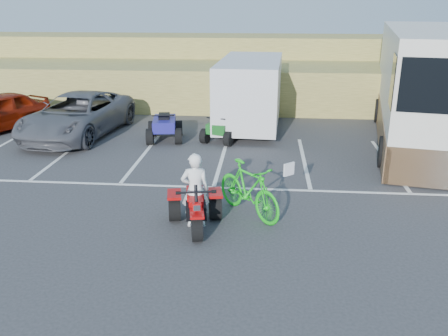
# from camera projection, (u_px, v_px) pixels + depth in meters

# --- Properties ---
(ground) EXTENTS (100.00, 100.00, 0.00)m
(ground) POSITION_uv_depth(u_px,v_px,m) (202.00, 226.00, 11.05)
(ground) COLOR #323234
(ground) RESTS_ON ground
(parking_stripes) EXTENTS (28.00, 5.16, 0.01)m
(parking_stripes) POSITION_uv_depth(u_px,v_px,m) (247.00, 168.00, 14.79)
(parking_stripes) COLOR white
(parking_stripes) RESTS_ON ground
(grass_embankment) EXTENTS (40.00, 8.50, 3.10)m
(grass_embankment) POSITION_uv_depth(u_px,v_px,m) (240.00, 71.00, 25.10)
(grass_embankment) COLOR olive
(grass_embankment) RESTS_ON ground
(red_trike_atv) EXTENTS (1.58, 1.92, 1.11)m
(red_trike_atv) POSITION_uv_depth(u_px,v_px,m) (196.00, 228.00, 10.94)
(red_trike_atv) COLOR #A8090A
(red_trike_atv) RESTS_ON ground
(rider) EXTENTS (0.71, 0.53, 1.76)m
(rider) POSITION_uv_depth(u_px,v_px,m) (195.00, 190.00, 10.78)
(rider) COLOR white
(rider) RESTS_ON ground
(green_dirt_bike) EXTENTS (1.94, 2.09, 1.34)m
(green_dirt_bike) POSITION_uv_depth(u_px,v_px,m) (249.00, 189.00, 11.40)
(green_dirt_bike) COLOR #14BF19
(green_dirt_bike) RESTS_ON ground
(grey_pickup) EXTENTS (3.36, 6.06, 1.61)m
(grey_pickup) POSITION_uv_depth(u_px,v_px,m) (77.00, 115.00, 18.17)
(grey_pickup) COLOR #4E5057
(grey_pickup) RESTS_ON ground
(cargo_trailer) EXTENTS (2.64, 5.98, 2.74)m
(cargo_trailer) POSITION_uv_depth(u_px,v_px,m) (250.00, 91.00, 19.27)
(cargo_trailer) COLOR silver
(cargo_trailer) RESTS_ON ground
(rv_motorhome) EXTENTS (4.83, 11.39, 3.98)m
(rv_motorhome) POSITION_uv_depth(u_px,v_px,m) (422.00, 93.00, 17.52)
(rv_motorhome) COLOR silver
(rv_motorhome) RESTS_ON ground
(quad_atv_blue) EXTENTS (1.54, 1.90, 1.12)m
(quad_atv_blue) POSITION_uv_depth(u_px,v_px,m) (165.00, 140.00, 17.82)
(quad_atv_blue) COLOR navy
(quad_atv_blue) RESTS_ON ground
(quad_atv_green) EXTENTS (1.60, 1.85, 1.02)m
(quad_atv_green) POSITION_uv_depth(u_px,v_px,m) (222.00, 141.00, 17.71)
(quad_atv_green) COLOR #14571B
(quad_atv_green) RESTS_ON ground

